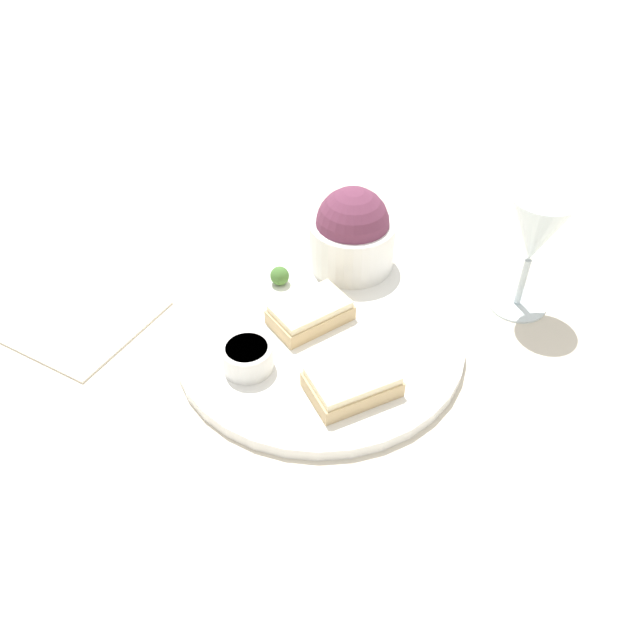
{
  "coord_description": "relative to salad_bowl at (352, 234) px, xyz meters",
  "views": [
    {
      "loc": [
        -0.35,
        -0.36,
        0.49
      ],
      "look_at": [
        0.0,
        0.0,
        0.03
      ],
      "focal_mm": 35.0,
      "sensor_mm": 36.0,
      "label": 1
    }
  ],
  "objects": [
    {
      "name": "ground_plane",
      "position": [
        -0.12,
        -0.06,
        -0.06
      ],
      "size": [
        4.0,
        4.0,
        0.0
      ],
      "primitive_type": "plane",
      "color": "beige"
    },
    {
      "name": "dinner_plate",
      "position": [
        -0.12,
        -0.06,
        -0.05
      ],
      "size": [
        0.32,
        0.32,
        0.01
      ],
      "color": "white",
      "rests_on": "ground_plane"
    },
    {
      "name": "salad_bowl",
      "position": [
        0.0,
        0.0,
        0.0
      ],
      "size": [
        0.1,
        0.1,
        0.11
      ],
      "color": "white",
      "rests_on": "dinner_plate"
    },
    {
      "name": "sauce_ramekin",
      "position": [
        -0.21,
        -0.05,
        -0.03
      ],
      "size": [
        0.05,
        0.05,
        0.03
      ],
      "color": "white",
      "rests_on": "dinner_plate"
    },
    {
      "name": "cheese_toast_near",
      "position": [
        -0.15,
        -0.15,
        -0.03
      ],
      "size": [
        0.1,
        0.08,
        0.03
      ],
      "color": "#D1B27F",
      "rests_on": "dinner_plate"
    },
    {
      "name": "cheese_toast_far",
      "position": [
        -0.11,
        -0.04,
        -0.03
      ],
      "size": [
        0.1,
        0.07,
        0.03
      ],
      "color": "#D1B27F",
      "rests_on": "dinner_plate"
    },
    {
      "name": "wine_glass",
      "position": [
        0.1,
        -0.18,
        0.04
      ],
      "size": [
        0.07,
        0.07,
        0.15
      ],
      "color": "silver",
      "rests_on": "ground_plane"
    },
    {
      "name": "garnish",
      "position": [
        -0.09,
        0.03,
        -0.03
      ],
      "size": [
        0.02,
        0.02,
        0.02
      ],
      "color": "#477533",
      "rests_on": "dinner_plate"
    },
    {
      "name": "napkin",
      "position": [
        -0.29,
        0.16,
        -0.06
      ],
      "size": [
        0.18,
        0.18,
        0.01
      ],
      "color": "beige",
      "rests_on": "ground_plane"
    }
  ]
}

